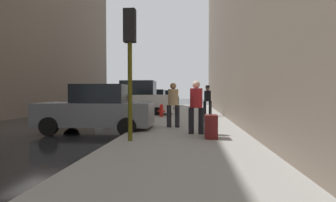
% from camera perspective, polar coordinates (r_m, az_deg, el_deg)
% --- Properties ---
extents(ground_plane, '(120.00, 120.00, 0.00)m').
position_cam_1_polar(ground_plane, '(12.13, -25.59, -5.40)').
color(ground_plane, black).
extents(sidewalk, '(4.00, 40.00, 0.15)m').
position_cam_1_polar(sidewalk, '(10.40, 4.20, -5.97)').
color(sidewalk, gray).
rests_on(sidewalk, ground_plane).
extents(parked_gray_coupe, '(4.26, 2.18, 1.79)m').
position_cam_1_polar(parked_gray_coupe, '(10.20, -15.09, -1.81)').
color(parked_gray_coupe, slate).
rests_on(parked_gray_coupe, ground_plane).
extents(parked_white_van, '(4.61, 2.09, 2.25)m').
position_cam_1_polar(parked_white_van, '(16.69, -6.93, 0.20)').
color(parked_white_van, silver).
rests_on(parked_white_van, ground_plane).
extents(parked_silver_sedan, '(4.20, 2.06, 1.79)m').
position_cam_1_polar(parked_silver_sedan, '(22.86, -3.56, 0.14)').
color(parked_silver_sedan, '#B7BABF').
rests_on(parked_silver_sedan, ground_plane).
extents(parked_dark_green_sedan, '(4.26, 2.17, 1.79)m').
position_cam_1_polar(parked_dark_green_sedan, '(28.80, -1.69, 0.46)').
color(parked_dark_green_sedan, '#193828').
rests_on(parked_dark_green_sedan, ground_plane).
extents(fire_hydrant, '(0.42, 0.22, 0.70)m').
position_cam_1_polar(fire_hydrant, '(14.77, -1.46, -2.06)').
color(fire_hydrant, red).
rests_on(fire_hydrant, sidewalk).
extents(traffic_light, '(0.32, 0.32, 3.60)m').
position_cam_1_polar(traffic_light, '(7.38, -8.30, 11.80)').
color(traffic_light, '#514C0F').
rests_on(traffic_light, sidewalk).
extents(pedestrian_in_red_jacket, '(0.51, 0.44, 1.71)m').
position_cam_1_polar(pedestrian_in_red_jacket, '(8.47, 6.16, -0.73)').
color(pedestrian_in_red_jacket, black).
rests_on(pedestrian_in_red_jacket, sidewalk).
extents(pedestrian_in_tan_coat, '(0.51, 0.42, 1.71)m').
position_cam_1_polar(pedestrian_in_tan_coat, '(10.09, 1.13, -0.33)').
color(pedestrian_in_tan_coat, black).
rests_on(pedestrian_in_tan_coat, sidewalk).
extents(pedestrian_with_fedora, '(0.50, 0.41, 1.78)m').
position_cam_1_polar(pedestrian_with_fedora, '(15.50, 8.60, 0.47)').
color(pedestrian_with_fedora, black).
rests_on(pedestrian_with_fedora, sidewalk).
extents(rolling_suitcase, '(0.36, 0.56, 1.04)m').
position_cam_1_polar(rolling_suitcase, '(7.78, 9.33, -5.49)').
color(rolling_suitcase, '#591414').
rests_on(rolling_suitcase, sidewalk).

